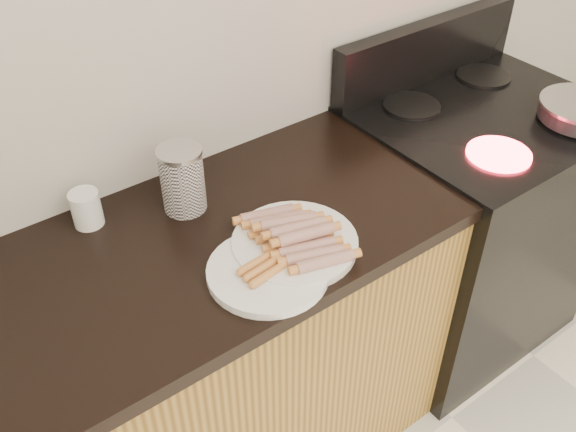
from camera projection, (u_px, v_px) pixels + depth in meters
wall_back at (209, 16)px, 1.57m from camera, size 4.00×0.04×2.60m
counter_slab at (11, 338)px, 1.32m from camera, size 2.20×0.62×0.04m
stove at (465, 226)px, 2.26m from camera, size 0.76×0.65×0.91m
stove_panel at (427, 51)px, 2.09m from camera, size 0.76×0.06×0.20m
burner_near_left at (499, 154)px, 1.79m from camera, size 0.18×0.18×0.01m
burner_near_right at (571, 117)px, 1.95m from camera, size 0.18×0.18×0.01m
burner_far_left at (412, 106)px, 2.00m from camera, size 0.18×0.18×0.01m
burner_far_right at (483, 76)px, 2.16m from camera, size 0.18×0.18×0.01m
main_plate at (295, 245)px, 1.50m from camera, size 0.39×0.39×0.02m
side_plate at (268, 271)px, 1.43m from camera, size 0.35×0.35×0.02m
hotdog_pile at (295, 235)px, 1.48m from camera, size 0.13×0.28×0.05m
plain_sausages at (268, 265)px, 1.42m from camera, size 0.12×0.08×0.02m
canister at (182, 179)px, 1.57m from camera, size 0.11×0.11×0.17m
mug at (86, 209)px, 1.55m from camera, size 0.08×0.08×0.09m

